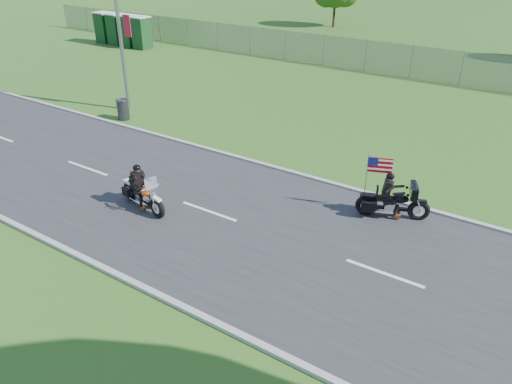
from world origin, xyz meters
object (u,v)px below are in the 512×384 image
Objects in this scene: porta_toilet_c at (116,30)px; motorcycle_follow at (393,203)px; porta_toilet_a at (142,33)px; trash_can at (123,110)px; porta_toilet_d at (104,28)px; motorcycle_lead at (142,195)px; porta_toilet_b at (129,32)px.

motorcycle_follow is at bearing -26.67° from porta_toilet_c.
porta_toilet_a is 16.38m from trash_can.
motorcycle_lead is at bearing -39.00° from porta_toilet_d.
motorcycle_follow is (26.48, -14.00, -0.61)m from porta_toilet_b.
trash_can is at bearing -44.74° from porta_toilet_b.
porta_toilet_a is at bearing 0.00° from porta_toilet_b.
porta_toilet_c is (-2.80, 0.00, 0.00)m from porta_toilet_a.
porta_toilet_d is at bearing 180.00° from porta_toilet_b.
porta_toilet_b reaches higher than trash_can.
porta_toilet_b is at bearing 135.26° from trash_can.
porta_toilet_d is 1.03× the size of motorcycle_follow.
porta_toilet_a is 1.03× the size of motorcycle_follow.
motorcycle_follow is at bearing 41.52° from motorcycle_lead.
porta_toilet_a is at bearing 147.09° from motorcycle_lead.
porta_toilet_c reaches higher than motorcycle_follow.
motorcycle_follow reaches higher than trash_can.
motorcycle_lead is at bearing -42.81° from porta_toilet_b.
porta_toilet_a and porta_toilet_c have the same top height.
trash_can is (-7.11, 5.79, -0.01)m from motorcycle_lead.
porta_toilet_b is 26.48m from motorcycle_lead.
porta_toilet_b is 1.03× the size of motorcycle_follow.
porta_toilet_c reaches higher than motorcycle_lead.
porta_toilet_b is 1.40m from porta_toilet_c.
motorcycle_lead is at bearing -44.95° from porta_toilet_a.
porta_toilet_a is 25.47m from motorcycle_lead.
porta_toilet_b is 1.00× the size of porta_toilet_c.
motorcycle_lead is (18.02, -17.99, -0.65)m from porta_toilet_a.
porta_toilet_d is (-2.80, 0.00, 0.00)m from porta_toilet_b.
porta_toilet_d is at bearing 132.83° from motorcycle_follow.
porta_toilet_a reaches higher than motorcycle_follow.
motorcycle_lead is (22.22, -17.99, -0.65)m from porta_toilet_d.
motorcycle_lead is (19.42, -17.99, -0.65)m from porta_toilet_b.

